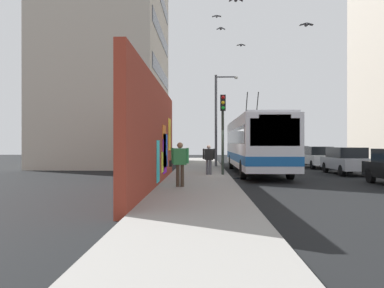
% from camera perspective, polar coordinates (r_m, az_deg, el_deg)
% --- Properties ---
extents(ground_plane, '(80.00, 80.00, 0.00)m').
position_cam_1_polar(ground_plane, '(19.94, 5.70, -5.13)').
color(ground_plane, black).
extents(sidewalk_slab, '(48.00, 3.20, 0.15)m').
position_cam_1_polar(sidewalk_slab, '(19.88, 1.08, -4.92)').
color(sidewalk_slab, gray).
rests_on(sidewalk_slab, ground_plane).
extents(graffiti_wall, '(13.37, 0.32, 4.30)m').
position_cam_1_polar(graffiti_wall, '(15.64, -5.48, 1.29)').
color(graffiti_wall, maroon).
rests_on(graffiti_wall, ground_plane).
extents(building_far_left, '(13.40, 8.65, 21.23)m').
position_cam_1_polar(building_far_left, '(33.87, -12.16, 15.15)').
color(building_far_left, '#B2A899').
rests_on(building_far_left, ground_plane).
extents(city_bus, '(12.47, 2.64, 5.11)m').
position_cam_1_polar(city_bus, '(23.47, 9.48, 0.19)').
color(city_bus, silver).
rests_on(city_bus, ground_plane).
extents(parked_car_silver, '(4.26, 1.75, 1.58)m').
position_cam_1_polar(parked_car_silver, '(24.08, 22.08, -2.25)').
color(parked_car_silver, '#B7B7BC').
rests_on(parked_car_silver, ground_plane).
extents(parked_car_white, '(4.31, 1.74, 1.58)m').
position_cam_1_polar(parked_car_white, '(29.42, 18.24, -1.82)').
color(parked_car_white, white).
rests_on(parked_car_white, ground_plane).
extents(parked_car_champagne, '(4.91, 1.89, 1.58)m').
position_cam_1_polar(parked_car_champagne, '(35.67, 15.26, -1.48)').
color(parked_car_champagne, '#C6B793').
rests_on(parked_car_champagne, ground_plane).
extents(pedestrian_near_wall, '(0.23, 0.76, 1.70)m').
position_cam_1_polar(pedestrian_near_wall, '(14.65, -1.84, -2.50)').
color(pedestrian_near_wall, '#3F3326').
rests_on(pedestrian_near_wall, sidewalk_slab).
extents(pedestrian_midblock, '(0.22, 0.65, 1.58)m').
position_cam_1_polar(pedestrian_midblock, '(20.25, 2.53, -2.01)').
color(pedestrian_midblock, '#595960').
rests_on(pedestrian_midblock, sidewalk_slab).
extents(traffic_light, '(0.49, 0.28, 4.25)m').
position_cam_1_polar(traffic_light, '(20.26, 4.63, 3.47)').
color(traffic_light, '#2D382D').
rests_on(traffic_light, sidewalk_slab).
extents(street_lamp, '(0.44, 1.70, 6.65)m').
position_cam_1_polar(street_lamp, '(27.85, 3.98, 4.51)').
color(street_lamp, '#4C4C51').
rests_on(street_lamp, sidewalk_slab).
extents(flying_pigeons, '(10.28, 4.04, 2.94)m').
position_cam_1_polar(flying_pigeons, '(21.62, 7.22, 17.23)').
color(flying_pigeons, slate).
extents(curbside_puddle, '(1.03, 1.03, 0.00)m').
position_cam_1_polar(curbside_puddle, '(20.02, 7.41, -5.10)').
color(curbside_puddle, black).
rests_on(curbside_puddle, ground_plane).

